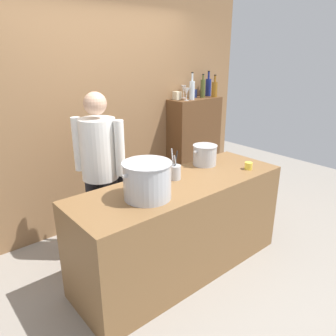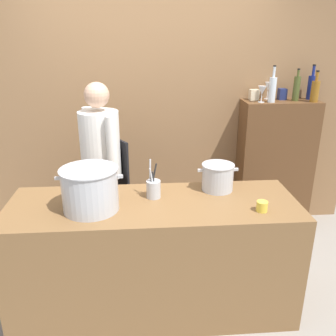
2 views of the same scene
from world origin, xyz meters
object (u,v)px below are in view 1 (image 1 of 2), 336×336
(butter_jar, at_px, (248,166))
(spice_tin_navy, at_px, (193,93))
(chef, at_px, (100,166))
(wine_bottle_cobalt, at_px, (208,87))
(wine_bottle_clear, at_px, (192,90))
(wine_glass_tall, at_px, (184,89))
(stockpot_small, at_px, (205,155))
(wine_bottle_amber, at_px, (215,89))
(utensil_crock, at_px, (175,172))
(wine_glass_short, at_px, (186,92))
(wine_bottle_olive, at_px, (203,88))
(stockpot_large, at_px, (147,180))
(spice_tin_cream, at_px, (177,95))

(butter_jar, relative_size, spice_tin_navy, 0.68)
(chef, relative_size, wine_bottle_cobalt, 4.84)
(wine_bottle_clear, relative_size, wine_glass_tall, 2.04)
(stockpot_small, height_order, wine_bottle_amber, wine_bottle_amber)
(utensil_crock, distance_m, wine_bottle_amber, 1.98)
(wine_bottle_cobalt, xyz_separation_m, wine_glass_short, (-0.55, -0.14, -0.02))
(wine_bottle_amber, bearing_deg, wine_glass_short, 178.87)
(wine_bottle_olive, relative_size, wine_bottle_clear, 0.89)
(stockpot_large, distance_m, wine_bottle_amber, 2.40)
(wine_bottle_olive, distance_m, wine_glass_tall, 0.27)
(spice_tin_cream, bearing_deg, stockpot_small, -118.13)
(wine_bottle_olive, xyz_separation_m, spice_tin_navy, (-0.11, 0.07, -0.07))
(wine_bottle_amber, xyz_separation_m, wine_glass_short, (-0.52, 0.01, 0.00))
(wine_bottle_cobalt, bearing_deg, wine_glass_tall, 174.08)
(stockpot_small, xyz_separation_m, wine_glass_short, (0.60, 0.92, 0.50))
(chef, distance_m, wine_bottle_olive, 2.03)
(stockpot_large, xyz_separation_m, utensil_crock, (0.43, 0.16, -0.08))
(stockpot_small, distance_m, wine_glass_tall, 1.41)
(wine_bottle_olive, xyz_separation_m, wine_bottle_clear, (-0.27, -0.06, 0.00))
(wine_glass_tall, bearing_deg, wine_bottle_olive, -24.72)
(stockpot_large, distance_m, wine_bottle_clear, 2.06)
(stockpot_small, bearing_deg, spice_tin_cream, 61.87)
(wine_bottle_cobalt, bearing_deg, stockpot_large, -147.67)
(wine_glass_short, bearing_deg, wine_bottle_cobalt, 13.84)
(utensil_crock, height_order, spice_tin_navy, spice_tin_navy)
(utensil_crock, bearing_deg, wine_bottle_cobalt, 35.10)
(wine_bottle_clear, relative_size, spice_tin_navy, 3.13)
(wine_bottle_olive, bearing_deg, stockpot_large, -146.66)
(wine_bottle_amber, height_order, spice_tin_cream, wine_bottle_amber)
(butter_jar, xyz_separation_m, wine_glass_tall, (0.49, 1.47, 0.58))
(stockpot_small, relative_size, spice_tin_cream, 3.02)
(chef, bearing_deg, wine_glass_short, -106.57)
(butter_jar, xyz_separation_m, wine_bottle_amber, (0.89, 1.28, 0.57))
(utensil_crock, relative_size, wine_bottle_cobalt, 0.84)
(wine_bottle_amber, relative_size, wine_glass_tall, 1.75)
(stockpot_small, height_order, spice_tin_cream, spice_tin_cream)
(wine_bottle_clear, xyz_separation_m, spice_tin_cream, (-0.13, 0.15, -0.08))
(wine_bottle_olive, xyz_separation_m, wine_glass_tall, (-0.25, 0.11, -0.01))
(wine_bottle_clear, bearing_deg, stockpot_large, -143.98)
(stockpot_large, relative_size, wine_bottle_olive, 1.43)
(chef, distance_m, wine_bottle_cobalt, 2.22)
(spice_tin_cream, xyz_separation_m, spice_tin_navy, (0.29, -0.01, 0.00))
(chef, bearing_deg, wine_bottle_amber, -110.67)
(chef, relative_size, spice_tin_navy, 14.92)
(butter_jar, xyz_separation_m, spice_tin_navy, (0.63, 1.43, 0.52))
(spice_tin_cream, height_order, spice_tin_navy, spice_tin_navy)
(utensil_crock, relative_size, wine_bottle_olive, 0.92)
(wine_bottle_clear, bearing_deg, wine_bottle_cobalt, 16.29)
(wine_bottle_clear, xyz_separation_m, wine_glass_short, (-0.10, -0.00, -0.02))
(stockpot_small, height_order, butter_jar, stockpot_small)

